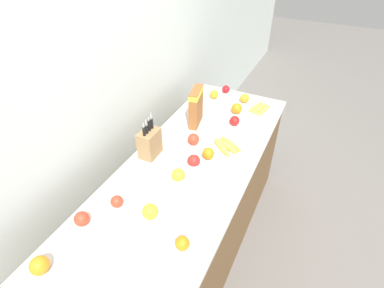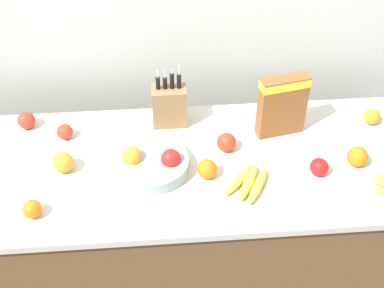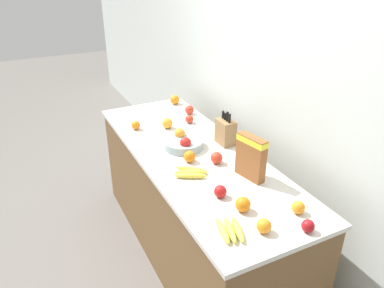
% 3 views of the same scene
% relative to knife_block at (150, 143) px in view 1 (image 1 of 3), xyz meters
% --- Properties ---
extents(ground_plane, '(14.00, 14.00, 0.00)m').
position_rel_knife_block_xyz_m(ground_plane, '(0.03, -0.27, -0.96)').
color(ground_plane, slate).
extents(wall_back, '(9.00, 0.06, 2.60)m').
position_rel_knife_block_xyz_m(wall_back, '(0.03, 0.32, 0.34)').
color(wall_back, silver).
rests_on(wall_back, ground_plane).
extents(counter, '(2.08, 0.74, 0.86)m').
position_rel_knife_block_xyz_m(counter, '(0.03, -0.27, -0.52)').
color(counter, brown).
rests_on(counter, ground_plane).
extents(knife_block, '(0.14, 0.10, 0.29)m').
position_rel_knife_block_xyz_m(knife_block, '(0.00, 0.00, 0.00)').
color(knife_block, '#937047').
rests_on(knife_block, counter).
extents(cereal_box, '(0.21, 0.10, 0.27)m').
position_rel_knife_block_xyz_m(cereal_box, '(0.46, -0.10, 0.06)').
color(cereal_box, brown).
rests_on(cereal_box, counter).
extents(fruit_bowl, '(0.29, 0.29, 0.11)m').
position_rel_knife_block_xyz_m(fruit_bowl, '(-0.08, -0.30, -0.06)').
color(fruit_bowl, '#99B2B7').
rests_on(fruit_bowl, counter).
extents(banana_bunch_left, '(0.22, 0.15, 0.04)m').
position_rel_knife_block_xyz_m(banana_bunch_left, '(0.85, -0.48, -0.08)').
color(banana_bunch_left, yellow).
rests_on(banana_bunch_left, counter).
extents(banana_bunch_right, '(0.20, 0.22, 0.04)m').
position_rel_knife_block_xyz_m(banana_bunch_right, '(0.28, -0.41, -0.08)').
color(banana_bunch_right, yellow).
rests_on(banana_bunch_right, counter).
extents(apple_middle, '(0.07, 0.07, 0.07)m').
position_rel_knife_block_xyz_m(apple_middle, '(0.56, -0.37, -0.06)').
color(apple_middle, red).
rests_on(apple_middle, counter).
extents(apple_by_knife_block, '(0.07, 0.07, 0.07)m').
position_rel_knife_block_xyz_m(apple_by_knife_block, '(-0.44, -0.07, -0.06)').
color(apple_by_knife_block, red).
rests_on(apple_by_knife_block, counter).
extents(apple_rightmost, '(0.08, 0.08, 0.08)m').
position_rel_knife_block_xyz_m(apple_rightmost, '(0.22, -0.20, -0.05)').
color(apple_rightmost, red).
rests_on(apple_rightmost, counter).
extents(apple_near_bananas, '(0.08, 0.08, 0.08)m').
position_rel_knife_block_xyz_m(apple_near_bananas, '(-0.61, 0.01, -0.06)').
color(apple_near_bananas, red).
rests_on(apple_near_bananas, counter).
extents(apple_leftmost, '(0.07, 0.07, 0.07)m').
position_rel_knife_block_xyz_m(apple_leftmost, '(1.00, -0.13, -0.06)').
color(apple_leftmost, '#A31419').
rests_on(apple_leftmost, counter).
extents(orange_front_right, '(0.08, 0.08, 0.08)m').
position_rel_knife_block_xyz_m(orange_front_right, '(-0.43, -0.27, -0.05)').
color(orange_front_right, orange).
rests_on(orange_front_right, counter).
extents(orange_mid_left, '(0.08, 0.08, 0.08)m').
position_rel_knife_block_xyz_m(orange_mid_left, '(0.13, -0.35, -0.05)').
color(orange_mid_left, orange).
rests_on(orange_mid_left, counter).
extents(orange_by_cereal, '(0.08, 0.08, 0.08)m').
position_rel_knife_block_xyz_m(orange_by_cereal, '(-0.88, -0.00, -0.05)').
color(orange_by_cereal, orange).
rests_on(orange_by_cereal, counter).
extents(orange_front_left, '(0.07, 0.07, 0.07)m').
position_rel_knife_block_xyz_m(orange_front_left, '(-0.51, -0.50, -0.06)').
color(orange_front_left, orange).
rests_on(orange_front_left, counter).
extents(orange_near_bowl, '(0.07, 0.07, 0.07)m').
position_rel_knife_block_xyz_m(orange_near_bowl, '(0.91, -0.33, -0.06)').
color(orange_near_bowl, orange).
rests_on(orange_near_bowl, counter).
extents(orange_mid_right, '(0.08, 0.08, 0.08)m').
position_rel_knife_block_xyz_m(orange_mid_right, '(0.72, -0.33, -0.05)').
color(orange_mid_right, orange).
rests_on(orange_mid_right, counter).
extents(orange_front_center, '(0.07, 0.07, 0.07)m').
position_rel_knife_block_xyz_m(orange_front_center, '(0.87, -0.08, -0.06)').
color(orange_front_center, orange).
rests_on(orange_front_center, counter).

